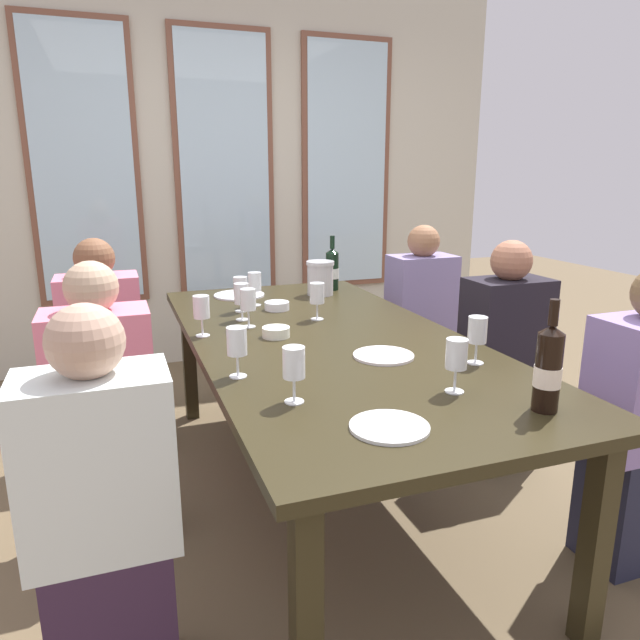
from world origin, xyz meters
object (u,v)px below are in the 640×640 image
object	(u,v)px
dining_table	(327,351)
wine_glass_0	(255,283)
wine_bottle_0	(548,368)
tasting_bowl_1	(276,332)
tasting_bowl_0	(277,306)
wine_glass_8	(456,357)
wine_glass_9	(240,287)
wine_glass_3	(237,344)
wine_glass_6	(242,295)
wine_bottle_1	(332,269)
white_plate_1	(383,355)
metal_pitcher	(320,278)
wine_glass_1	(248,302)
seated_person_2	(104,415)
wine_glass_4	(317,294)
seated_person_4	(104,519)
seated_person_3	(504,362)
white_plate_0	(239,295)
seated_person_0	(104,356)
wine_glass_2	(201,309)
wine_glass_5	(477,331)
wine_glass_7	(294,364)
seated_person_1	(420,322)
white_plate_2	(389,427)

from	to	relation	value
dining_table	wine_glass_0	xyz separation A→B (m)	(-0.15, 0.67, 0.18)
wine_bottle_0	tasting_bowl_1	bearing A→B (deg)	117.63
tasting_bowl_0	wine_glass_8	distance (m)	1.29
wine_glass_9	wine_glass_3	bearing A→B (deg)	-102.96
dining_table	wine_glass_6	xyz separation A→B (m)	(-0.28, 0.40, 0.18)
dining_table	wine_glass_9	xyz separation A→B (m)	(-0.24, 0.56, 0.19)
wine_bottle_1	white_plate_1	bearing A→B (deg)	-102.28
metal_pitcher	wine_glass_1	world-z (taller)	metal_pitcher
dining_table	seated_person_2	size ratio (longest dim) A/B	2.09
wine_glass_4	seated_person_4	world-z (taller)	seated_person_4
tasting_bowl_0	seated_person_4	xyz separation A→B (m)	(-0.84, -1.28, -0.23)
wine_bottle_1	seated_person_3	bearing A→B (deg)	-60.09
tasting_bowl_1	wine_glass_1	world-z (taller)	wine_glass_1
dining_table	wine_bottle_0	distance (m)	1.01
wine_glass_0	wine_glass_8	bearing A→B (deg)	-77.72
white_plate_0	wine_glass_0	xyz separation A→B (m)	(0.03, -0.26, 0.11)
white_plate_1	wine_glass_0	bearing A→B (deg)	104.10
wine_glass_0	wine_glass_8	size ratio (longest dim) A/B	1.00
white_plate_1	metal_pitcher	world-z (taller)	metal_pitcher
seated_person_0	seated_person_3	bearing A→B (deg)	-22.40
wine_bottle_1	wine_glass_4	bearing A→B (deg)	-116.66
wine_glass_2	wine_glass_5	distance (m)	1.12
tasting_bowl_0	tasting_bowl_1	world-z (taller)	tasting_bowl_1
dining_table	seated_person_0	bearing A→B (deg)	140.65
wine_glass_2	seated_person_4	world-z (taller)	seated_person_4
white_plate_1	wine_glass_7	xyz separation A→B (m)	(-0.45, -0.31, 0.12)
white_plate_0	wine_glass_0	size ratio (longest dim) A/B	1.60
metal_pitcher	wine_glass_0	distance (m)	0.43
wine_bottle_1	tasting_bowl_1	size ratio (longest dim) A/B	2.70
wine_glass_0	wine_glass_4	distance (m)	0.43
wine_bottle_1	wine_glass_6	world-z (taller)	wine_bottle_1
seated_person_1	seated_person_4	xyz separation A→B (m)	(-1.81, -1.54, 0.00)
white_plate_2	seated_person_2	size ratio (longest dim) A/B	0.20
dining_table	wine_glass_9	size ratio (longest dim) A/B	13.32
white_plate_1	seated_person_2	distance (m)	1.08
white_plate_0	wine_glass_5	bearing A→B (deg)	-68.80
dining_table	seated_person_4	distance (m)	1.18
wine_glass_6	wine_bottle_1	bearing A→B (deg)	38.83
wine_bottle_0	seated_person_0	distance (m)	2.11
white_plate_0	wine_glass_6	world-z (taller)	wine_glass_6
white_plate_0	wine_glass_2	xyz separation A→B (m)	(-0.32, -0.74, 0.11)
tasting_bowl_1	seated_person_1	world-z (taller)	seated_person_1
wine_glass_6	wine_glass_8	distance (m)	1.20
dining_table	seated_person_0	xyz separation A→B (m)	(-0.90, 0.74, -0.15)
wine_bottle_1	tasting_bowl_0	size ratio (longest dim) A/B	2.55
wine_glass_9	seated_person_0	world-z (taller)	seated_person_0
white_plate_1	wine_bottle_0	size ratio (longest dim) A/B	0.69
seated_person_2	seated_person_4	bearing A→B (deg)	-90.00
dining_table	wine_bottle_0	bearing A→B (deg)	-71.02
wine_glass_5	seated_person_4	size ratio (longest dim) A/B	0.16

